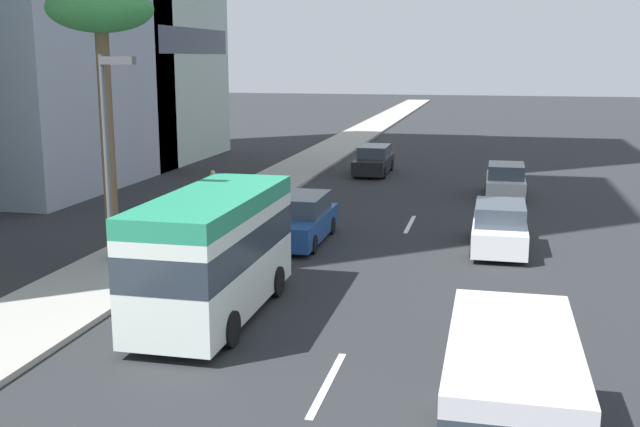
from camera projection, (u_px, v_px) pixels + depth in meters
The scene contains 13 objects.
ground_plane at pixel (421, 202), 34.53m from camera, with size 198.00×198.00×0.00m, color #26282B.
sidewalk_right at pixel (253, 194), 36.24m from camera, with size 162.00×3.30×0.15m, color #9E9B93.
lane_stripe_mid at pixel (327, 384), 15.38m from camera, with size 3.20×0.16×0.01m, color silver.
lane_stripe_far at pixel (410, 224), 29.99m from camera, with size 3.20×0.16×0.01m, color silver.
car_lead at pixel (374, 161), 42.81m from camera, with size 4.76×1.80×1.57m.
car_second at pixel (500, 227), 25.95m from camera, with size 4.63×1.85×1.64m.
car_third at pixel (506, 181), 35.73m from camera, with size 4.24×1.84×1.58m.
minibus_fourth at pixel (214, 250), 19.08m from camera, with size 6.59×2.38×3.15m.
van_fifth at pixel (511, 394), 12.00m from camera, with size 4.72×2.13×2.21m.
car_sixth at pixel (299, 220), 27.07m from camera, with size 4.78×1.94×1.67m.
pedestrian_mid_block at pixel (213, 187), 32.63m from camera, with size 0.39×0.37×1.57m.
palm_tree at pixel (101, 20), 22.85m from camera, with size 3.17×3.17×8.45m.
street_lamp at pixel (110, 149), 19.70m from camera, with size 0.24×0.97×6.39m.
Camera 1 is at (-2.59, -3.04, 6.49)m, focal length 42.80 mm.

